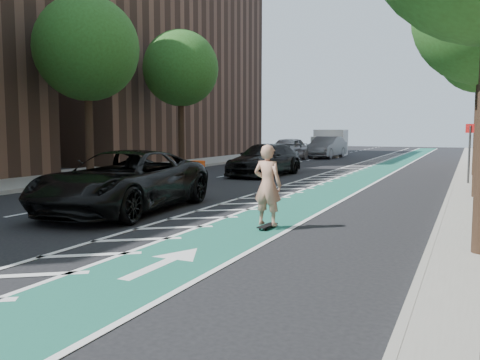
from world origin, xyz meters
The scene contains 20 objects.
ground centered at (0.00, 0.00, 0.00)m, with size 120.00×120.00×0.00m, color black.
bike_lane centered at (3.00, 10.00, 0.01)m, with size 2.00×90.00×0.01m, color #175140.
buffer_strip centered at (1.50, 10.00, 0.01)m, with size 1.40×90.00×0.01m, color silver.
sidewalk_left centered at (-9.50, 10.00, 0.07)m, with size 5.00×90.00×0.15m, color gray.
curb_right centered at (7.05, 10.00, 0.08)m, with size 0.12×90.00×0.16m, color gray.
curb_left centered at (-7.05, 10.00, 0.08)m, with size 0.12×90.00×0.16m, color gray.
building_left_far centered at (-17.50, 24.00, 9.00)m, with size 14.00×22.00×18.00m, color brown.
tree_l_c centered at (-7.90, 8.00, 5.77)m, with size 4.20×4.20×7.90m.
tree_l_d centered at (-7.90, 16.00, 5.77)m, with size 4.20×4.20×7.90m.
sign_post centered at (7.60, 12.00, 1.35)m, with size 0.35×0.08×2.47m.
skateboard centered at (3.51, 0.79, 0.08)m, with size 0.25×0.72×0.10m.
skateboarder centered at (3.51, 0.79, 1.01)m, with size 0.67×0.44×1.83m, color tan.
suv_near centered at (-1.02, 1.51, 0.84)m, with size 2.78×6.04×1.68m, color black.
suv_far centered at (-1.54, 13.36, 0.77)m, with size 2.17×5.33×1.55m, color black.
car_silver centered at (-4.58, 25.47, 0.85)m, with size 2.00×4.98×1.70m, color #98989D.
car_grey centered at (-2.80, 29.72, 0.85)m, with size 1.80×5.18×1.71m, color #5C5C61.
box_truck centered at (-3.35, 32.90, 1.03)m, with size 2.91×5.60×2.24m.
barrel_a centered at (-2.20, 7.78, 0.48)m, with size 0.75×0.75×1.02m.
barrel_b centered at (-1.80, 13.70, 0.41)m, with size 0.64×0.64×0.87m.
barrel_c centered at (-2.40, 14.92, 0.40)m, with size 0.62×0.62×0.84m.
Camera 1 is at (7.65, -9.80, 2.25)m, focal length 38.00 mm.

